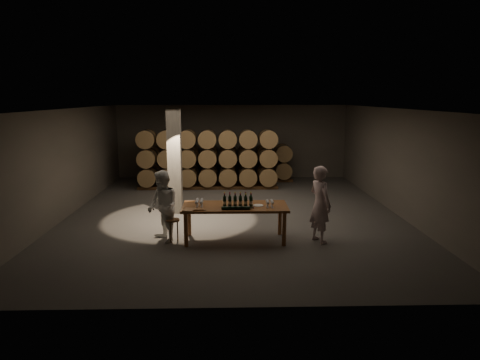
{
  "coord_description": "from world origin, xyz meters",
  "views": [
    {
      "loc": [
        -0.15,
        -12.76,
        3.55
      ],
      "look_at": [
        0.19,
        -0.22,
        1.1
      ],
      "focal_mm": 32.0,
      "sensor_mm": 36.0,
      "label": 1
    }
  ],
  "objects_px": {
    "notebook_near": "(199,209)",
    "person_woman": "(163,207)",
    "tasting_table": "(235,210)",
    "plate": "(258,205)",
    "bottle_cluster": "(238,201)",
    "stool": "(173,223)",
    "person_man": "(320,204)"
  },
  "relations": [
    {
      "from": "stool",
      "to": "person_woman",
      "type": "height_order",
      "value": "person_woman"
    },
    {
      "from": "plate",
      "to": "notebook_near",
      "type": "height_order",
      "value": "notebook_near"
    },
    {
      "from": "tasting_table",
      "to": "notebook_near",
      "type": "relative_size",
      "value": 10.35
    },
    {
      "from": "tasting_table",
      "to": "bottle_cluster",
      "type": "xyz_separation_m",
      "value": [
        0.07,
        -0.03,
        0.22
      ]
    },
    {
      "from": "plate",
      "to": "stool",
      "type": "relative_size",
      "value": 0.45
    },
    {
      "from": "person_woman",
      "to": "plate",
      "type": "bearing_deg",
      "value": 57.75
    },
    {
      "from": "plate",
      "to": "stool",
      "type": "height_order",
      "value": "plate"
    },
    {
      "from": "stool",
      "to": "plate",
      "type": "bearing_deg",
      "value": 0.21
    },
    {
      "from": "tasting_table",
      "to": "plate",
      "type": "xyz_separation_m",
      "value": [
        0.58,
        -0.03,
        0.11
      ]
    },
    {
      "from": "person_man",
      "to": "person_woman",
      "type": "height_order",
      "value": "person_man"
    },
    {
      "from": "notebook_near",
      "to": "person_woman",
      "type": "height_order",
      "value": "person_woman"
    },
    {
      "from": "tasting_table",
      "to": "bottle_cluster",
      "type": "bearing_deg",
      "value": -20.83
    },
    {
      "from": "tasting_table",
      "to": "bottle_cluster",
      "type": "distance_m",
      "value": 0.23
    },
    {
      "from": "plate",
      "to": "notebook_near",
      "type": "distance_m",
      "value": 1.49
    },
    {
      "from": "tasting_table",
      "to": "stool",
      "type": "relative_size",
      "value": 4.57
    },
    {
      "from": "person_man",
      "to": "stool",
      "type": "bearing_deg",
      "value": 61.83
    },
    {
      "from": "tasting_table",
      "to": "plate",
      "type": "distance_m",
      "value": 0.59
    },
    {
      "from": "bottle_cluster",
      "to": "person_man",
      "type": "relative_size",
      "value": 0.38
    },
    {
      "from": "tasting_table",
      "to": "person_woman",
      "type": "distance_m",
      "value": 1.78
    },
    {
      "from": "plate",
      "to": "stool",
      "type": "bearing_deg",
      "value": -179.79
    },
    {
      "from": "tasting_table",
      "to": "person_man",
      "type": "relative_size",
      "value": 1.36
    },
    {
      "from": "tasting_table",
      "to": "notebook_near",
      "type": "distance_m",
      "value": 0.96
    },
    {
      "from": "notebook_near",
      "to": "person_woman",
      "type": "relative_size",
      "value": 0.14
    },
    {
      "from": "bottle_cluster",
      "to": "stool",
      "type": "height_order",
      "value": "bottle_cluster"
    },
    {
      "from": "bottle_cluster",
      "to": "person_woman",
      "type": "xyz_separation_m",
      "value": [
        -1.85,
        -0.0,
        -0.13
      ]
    },
    {
      "from": "notebook_near",
      "to": "person_man",
      "type": "relative_size",
      "value": 0.13
    },
    {
      "from": "person_man",
      "to": "person_woman",
      "type": "distance_m",
      "value": 3.87
    },
    {
      "from": "notebook_near",
      "to": "stool",
      "type": "distance_m",
      "value": 0.87
    },
    {
      "from": "bottle_cluster",
      "to": "plate",
      "type": "xyz_separation_m",
      "value": [
        0.51,
        -0.01,
        -0.11
      ]
    },
    {
      "from": "notebook_near",
      "to": "person_man",
      "type": "xyz_separation_m",
      "value": [
        2.96,
        0.23,
        0.04
      ]
    },
    {
      "from": "person_woman",
      "to": "notebook_near",
      "type": "bearing_deg",
      "value": 36.73
    },
    {
      "from": "tasting_table",
      "to": "plate",
      "type": "relative_size",
      "value": 10.04
    }
  ]
}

